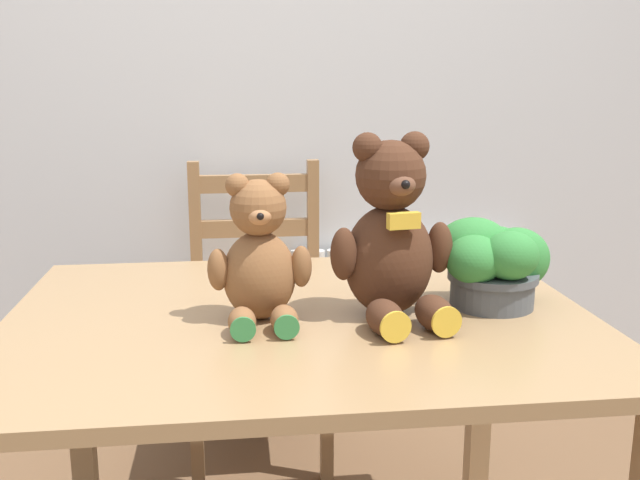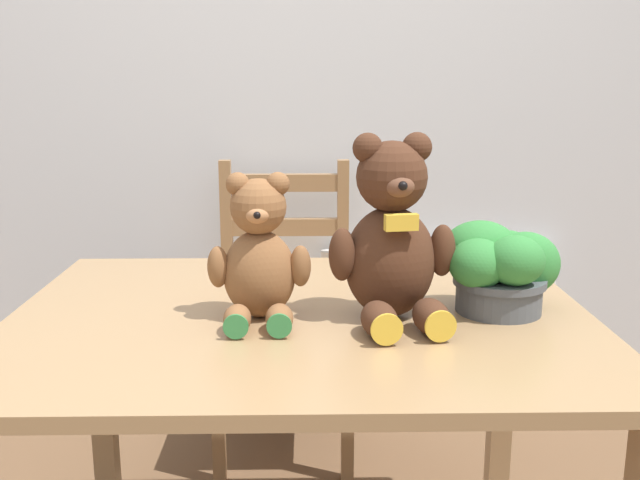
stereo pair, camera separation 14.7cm
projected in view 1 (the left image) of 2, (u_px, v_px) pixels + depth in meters
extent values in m
cube|color=silver|center=(269.00, 69.00, 2.50)|extent=(8.00, 0.04, 2.60)
cylinder|color=silver|center=(299.00, 336.00, 2.66)|extent=(0.06, 0.06, 0.66)
cylinder|color=silver|center=(317.00, 335.00, 2.67)|extent=(0.06, 0.06, 0.66)
cylinder|color=silver|center=(335.00, 335.00, 2.67)|extent=(0.06, 0.06, 0.66)
cylinder|color=silver|center=(352.00, 334.00, 2.68)|extent=(0.06, 0.06, 0.66)
cylinder|color=silver|center=(370.00, 333.00, 2.69)|extent=(0.06, 0.06, 0.66)
cylinder|color=silver|center=(387.00, 332.00, 2.70)|extent=(0.06, 0.06, 0.66)
cylinder|color=silver|center=(405.00, 332.00, 2.71)|extent=(0.06, 0.06, 0.66)
cylinder|color=silver|center=(422.00, 331.00, 2.71)|extent=(0.06, 0.06, 0.66)
cylinder|color=silver|center=(439.00, 330.00, 2.72)|extent=(0.06, 0.06, 0.66)
cylinder|color=silver|center=(456.00, 329.00, 2.73)|extent=(0.06, 0.06, 0.66)
cylinder|color=silver|center=(473.00, 329.00, 2.74)|extent=(0.06, 0.06, 0.66)
cylinder|color=silver|center=(490.00, 328.00, 2.75)|extent=(0.06, 0.06, 0.66)
cylinder|color=silver|center=(507.00, 327.00, 2.75)|extent=(0.06, 0.06, 0.66)
cube|color=silver|center=(403.00, 406.00, 2.78)|extent=(0.88, 0.10, 0.04)
cube|color=#9E7A51|center=(300.00, 320.00, 1.53)|extent=(1.24, 0.95, 0.03)
cube|color=#9E7A51|center=(80.00, 411.00, 1.96)|extent=(0.06, 0.06, 0.75)
cube|color=#9E7A51|center=(480.00, 390.00, 2.10)|extent=(0.06, 0.06, 0.75)
cube|color=#997047|center=(259.00, 329.00, 2.37)|extent=(0.45, 0.43, 0.03)
cube|color=#997047|center=(327.00, 416.00, 2.26)|extent=(0.04, 0.04, 0.44)
cube|color=#997047|center=(196.00, 424.00, 2.21)|extent=(0.04, 0.04, 0.44)
cube|color=#997047|center=(313.00, 297.00, 2.57)|extent=(0.04, 0.04, 0.99)
cube|color=#997047|center=(198.00, 301.00, 2.53)|extent=(0.04, 0.04, 0.99)
cube|color=#997047|center=(254.00, 183.00, 2.46)|extent=(0.37, 0.03, 0.06)
cube|color=#997047|center=(255.00, 228.00, 2.49)|extent=(0.37, 0.03, 0.06)
ellipsoid|color=brown|center=(259.00, 275.00, 1.47)|extent=(0.15, 0.13, 0.19)
sphere|color=brown|center=(258.00, 208.00, 1.44)|extent=(0.12, 0.12, 0.12)
sphere|color=brown|center=(278.00, 184.00, 1.44)|extent=(0.05, 0.05, 0.05)
sphere|color=brown|center=(237.00, 185.00, 1.42)|extent=(0.05, 0.05, 0.05)
ellipsoid|color=#B2794C|center=(260.00, 216.00, 1.40)|extent=(0.05, 0.05, 0.04)
sphere|color=black|center=(260.00, 216.00, 1.38)|extent=(0.01, 0.01, 0.01)
ellipsoid|color=brown|center=(301.00, 266.00, 1.46)|extent=(0.04, 0.04, 0.09)
ellipsoid|color=brown|center=(218.00, 270.00, 1.44)|extent=(0.04, 0.04, 0.09)
ellipsoid|color=brown|center=(284.00, 320.00, 1.40)|extent=(0.06, 0.09, 0.06)
cylinder|color=#337F42|center=(287.00, 327.00, 1.36)|extent=(0.05, 0.01, 0.05)
ellipsoid|color=brown|center=(242.00, 322.00, 1.39)|extent=(0.06, 0.09, 0.06)
cylinder|color=#337F42|center=(243.00, 330.00, 1.34)|extent=(0.05, 0.01, 0.05)
ellipsoid|color=#472819|center=(389.00, 260.00, 1.50)|extent=(0.21, 0.19, 0.23)
sphere|color=#472819|center=(391.00, 176.00, 1.46)|extent=(0.15, 0.15, 0.15)
sphere|color=#472819|center=(415.00, 146.00, 1.46)|extent=(0.06, 0.06, 0.06)
sphere|color=#472819|center=(367.00, 148.00, 1.43)|extent=(0.06, 0.06, 0.06)
ellipsoid|color=brown|center=(400.00, 185.00, 1.41)|extent=(0.07, 0.06, 0.05)
sphere|color=black|center=(406.00, 185.00, 1.38)|extent=(0.02, 0.02, 0.02)
ellipsoid|color=#472819|center=(439.00, 247.00, 1.50)|extent=(0.06, 0.06, 0.11)
ellipsoid|color=#472819|center=(344.00, 254.00, 1.45)|extent=(0.06, 0.06, 0.11)
ellipsoid|color=#472819|center=(434.00, 313.00, 1.42)|extent=(0.09, 0.13, 0.07)
cylinder|color=gold|center=(447.00, 322.00, 1.36)|extent=(0.06, 0.02, 0.06)
ellipsoid|color=#472819|center=(385.00, 318.00, 1.39)|extent=(0.09, 0.13, 0.07)
cylinder|color=gold|center=(396.00, 327.00, 1.34)|extent=(0.06, 0.02, 0.06)
cube|color=gold|center=(404.00, 221.00, 1.41)|extent=(0.07, 0.03, 0.03)
cylinder|color=#4C5156|center=(492.00, 289.00, 1.57)|extent=(0.18, 0.18, 0.08)
cylinder|color=#4C5156|center=(493.00, 276.00, 1.56)|extent=(0.20, 0.20, 0.02)
ellipsoid|color=#337F38|center=(515.00, 259.00, 1.58)|extent=(0.15, 0.12, 0.14)
ellipsoid|color=#337F38|center=(498.00, 253.00, 1.61)|extent=(0.12, 0.11, 0.12)
ellipsoid|color=#337F38|center=(473.00, 246.00, 1.57)|extent=(0.16, 0.13, 0.13)
ellipsoid|color=#337F38|center=(474.00, 260.00, 1.51)|extent=(0.12, 0.12, 0.10)
ellipsoid|color=#337F38|center=(511.00, 256.00, 1.49)|extent=(0.12, 0.11, 0.10)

